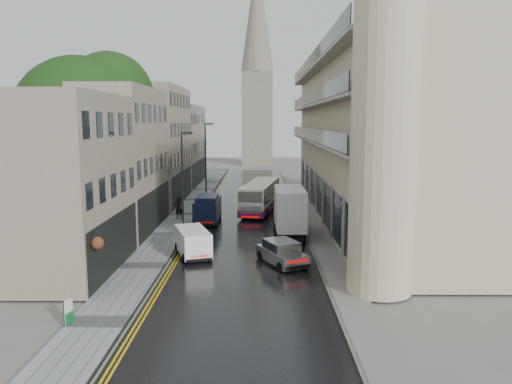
{
  "coord_description": "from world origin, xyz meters",
  "views": [
    {
      "loc": [
        1.03,
        -17.64,
        8.61
      ],
      "look_at": [
        0.75,
        18.0,
        3.51
      ],
      "focal_mm": 35.0,
      "sensor_mm": 36.0,
      "label": 1
    }
  ],
  "objects_px": {
    "tree_near": "(81,143)",
    "white_lorry": "(277,215)",
    "estate_sign": "(68,311)",
    "white_van": "(184,249)",
    "cream_bus": "(243,201)",
    "pedestrian": "(179,208)",
    "lamp_post_near": "(182,184)",
    "lamp_post_far": "(206,162)",
    "tree_far": "(130,144)",
    "navy_van": "(194,212)",
    "silver_hatchback": "(281,259)"
  },
  "relations": [
    {
      "from": "cream_bus",
      "to": "white_lorry",
      "type": "bearing_deg",
      "value": -63.63
    },
    {
      "from": "white_lorry",
      "to": "pedestrian",
      "type": "xyz_separation_m",
      "value": [
        -8.33,
        7.55,
        -0.77
      ]
    },
    {
      "from": "white_lorry",
      "to": "silver_hatchback",
      "type": "xyz_separation_m",
      "value": [
        -0.07,
        -7.63,
        -1.1
      ]
    },
    {
      "from": "white_lorry",
      "to": "estate_sign",
      "type": "relative_size",
      "value": 6.71
    },
    {
      "from": "cream_bus",
      "to": "white_lorry",
      "type": "height_order",
      "value": "white_lorry"
    },
    {
      "from": "estate_sign",
      "to": "tree_near",
      "type": "bearing_deg",
      "value": 118.4
    },
    {
      "from": "tree_near",
      "to": "lamp_post_near",
      "type": "distance_m",
      "value": 8.43
    },
    {
      "from": "cream_bus",
      "to": "navy_van",
      "type": "bearing_deg",
      "value": -120.46
    },
    {
      "from": "white_van",
      "to": "lamp_post_far",
      "type": "bearing_deg",
      "value": 74.53
    },
    {
      "from": "white_lorry",
      "to": "lamp_post_near",
      "type": "distance_m",
      "value": 7.41
    },
    {
      "from": "lamp_post_far",
      "to": "estate_sign",
      "type": "xyz_separation_m",
      "value": [
        -2.28,
        -33.24,
        -3.59
      ]
    },
    {
      "from": "navy_van",
      "to": "lamp_post_far",
      "type": "height_order",
      "value": "lamp_post_far"
    },
    {
      "from": "tree_near",
      "to": "tree_far",
      "type": "height_order",
      "value": "tree_near"
    },
    {
      "from": "cream_bus",
      "to": "white_van",
      "type": "bearing_deg",
      "value": -91.97
    },
    {
      "from": "tree_far",
      "to": "lamp_post_far",
      "type": "height_order",
      "value": "tree_far"
    },
    {
      "from": "lamp_post_near",
      "to": "lamp_post_far",
      "type": "relative_size",
      "value": 0.93
    },
    {
      "from": "white_lorry",
      "to": "estate_sign",
      "type": "xyz_separation_m",
      "value": [
        -9.34,
        -15.25,
        -1.22
      ]
    },
    {
      "from": "cream_bus",
      "to": "silver_hatchback",
      "type": "xyz_separation_m",
      "value": [
        2.69,
        -16.81,
        -0.64
      ]
    },
    {
      "from": "pedestrian",
      "to": "lamp_post_near",
      "type": "xyz_separation_m",
      "value": [
        1.33,
        -6.27,
        2.85
      ]
    },
    {
      "from": "white_van",
      "to": "pedestrian",
      "type": "relative_size",
      "value": 2.05
    },
    {
      "from": "white_lorry",
      "to": "lamp_post_far",
      "type": "distance_m",
      "value": 19.48
    },
    {
      "from": "white_van",
      "to": "lamp_post_near",
      "type": "distance_m",
      "value": 7.83
    },
    {
      "from": "tree_far",
      "to": "pedestrian",
      "type": "height_order",
      "value": "tree_far"
    },
    {
      "from": "tree_far",
      "to": "white_lorry",
      "type": "distance_m",
      "value": 21.57
    },
    {
      "from": "tree_far",
      "to": "white_van",
      "type": "relative_size",
      "value": 3.12
    },
    {
      "from": "white_van",
      "to": "estate_sign",
      "type": "relative_size",
      "value": 3.82
    },
    {
      "from": "white_van",
      "to": "lamp_post_far",
      "type": "height_order",
      "value": "lamp_post_far"
    },
    {
      "from": "tree_far",
      "to": "lamp_post_near",
      "type": "relative_size",
      "value": 1.63
    },
    {
      "from": "navy_van",
      "to": "tree_far",
      "type": "bearing_deg",
      "value": 126.92
    },
    {
      "from": "tree_near",
      "to": "estate_sign",
      "type": "relative_size",
      "value": 13.28
    },
    {
      "from": "tree_near",
      "to": "lamp_post_far",
      "type": "bearing_deg",
      "value": 63.69
    },
    {
      "from": "silver_hatchback",
      "to": "navy_van",
      "type": "relative_size",
      "value": 0.82
    },
    {
      "from": "tree_near",
      "to": "lamp_post_near",
      "type": "bearing_deg",
      "value": -7.92
    },
    {
      "from": "white_lorry",
      "to": "white_van",
      "type": "bearing_deg",
      "value": -135.62
    },
    {
      "from": "tree_far",
      "to": "cream_bus",
      "type": "relative_size",
      "value": 1.23
    },
    {
      "from": "tree_near",
      "to": "cream_bus",
      "type": "distance_m",
      "value": 14.9
    },
    {
      "from": "silver_hatchback",
      "to": "white_lorry",
      "type": "bearing_deg",
      "value": 65.05
    },
    {
      "from": "pedestrian",
      "to": "lamp_post_near",
      "type": "height_order",
      "value": "lamp_post_near"
    },
    {
      "from": "silver_hatchback",
      "to": "white_van",
      "type": "height_order",
      "value": "white_van"
    },
    {
      "from": "tree_far",
      "to": "silver_hatchback",
      "type": "distance_m",
      "value": 27.69
    },
    {
      "from": "cream_bus",
      "to": "white_lorry",
      "type": "xyz_separation_m",
      "value": [
        2.76,
        -9.18,
        0.46
      ]
    },
    {
      "from": "estate_sign",
      "to": "tree_far",
      "type": "bearing_deg",
      "value": 110.76
    },
    {
      "from": "navy_van",
      "to": "pedestrian",
      "type": "bearing_deg",
      "value": 121.27
    },
    {
      "from": "tree_near",
      "to": "navy_van",
      "type": "bearing_deg",
      "value": 15.43
    },
    {
      "from": "lamp_post_near",
      "to": "white_lorry",
      "type": "bearing_deg",
      "value": -23.3
    },
    {
      "from": "tree_near",
      "to": "white_lorry",
      "type": "height_order",
      "value": "tree_near"
    },
    {
      "from": "lamp_post_near",
      "to": "lamp_post_far",
      "type": "distance_m",
      "value": 16.71
    },
    {
      "from": "white_van",
      "to": "lamp_post_near",
      "type": "relative_size",
      "value": 0.52
    },
    {
      "from": "navy_van",
      "to": "lamp_post_far",
      "type": "xyz_separation_m",
      "value": [
        -0.47,
        13.36,
        2.98
      ]
    },
    {
      "from": "tree_far",
      "to": "white_lorry",
      "type": "xyz_separation_m",
      "value": [
        14.49,
        -15.37,
        -4.37
      ]
    }
  ]
}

